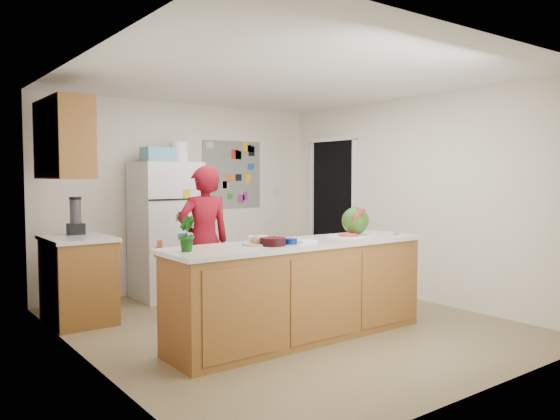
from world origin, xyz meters
TOP-DOWN VIEW (x-y plane):
  - floor at (0.00, 0.00)m, footprint 4.00×4.50m
  - wall_back at (0.00, 2.26)m, footprint 4.00×0.02m
  - wall_left at (-2.01, 0.00)m, footprint 0.02×4.50m
  - wall_right at (2.01, 0.00)m, footprint 0.02×4.50m
  - ceiling at (0.00, 0.00)m, footprint 4.00×4.50m
  - doorway at (1.99, 1.45)m, footprint 0.03×0.85m
  - peninsula_base at (-0.20, -0.50)m, footprint 2.60×0.62m
  - peninsula_top at (-0.20, -0.50)m, footprint 2.68×0.70m
  - side_counter_base at (-1.69, 1.35)m, footprint 0.60×0.80m
  - side_counter_top at (-1.69, 1.35)m, footprint 0.64×0.84m
  - upper_cabinets at (-1.82, 1.30)m, footprint 0.35×1.00m
  - refrigerator at (-0.45, 1.88)m, footprint 0.75×0.70m
  - fridge_top_bin at (-0.55, 1.88)m, footprint 0.35×0.28m
  - photo_collage at (0.75, 2.24)m, footprint 0.95×0.01m
  - person at (-0.52, 0.77)m, footprint 0.63×0.45m
  - blender_appliance at (-1.64, 1.57)m, footprint 0.12×0.12m
  - cutting_board at (0.51, -0.45)m, footprint 0.47×0.38m
  - watermelon at (0.57, -0.43)m, footprint 0.28×0.28m
  - watermelon_slice at (0.41, -0.50)m, footprint 0.18×0.18m
  - cherry_bowl at (-0.58, -0.59)m, footprint 0.25×0.25m
  - white_bowl at (-0.57, -0.34)m, footprint 0.25×0.25m
  - cobalt_bowl at (-0.40, -0.60)m, footprint 0.14×0.14m
  - plate at (-0.67, -0.46)m, footprint 0.30×0.30m
  - paper_towel at (-0.20, -0.59)m, footprint 0.18×0.17m
  - keys at (1.00, -0.61)m, footprint 0.09×0.06m
  - potted_plant at (-1.35, -0.45)m, footprint 0.15×0.18m

SIDE VIEW (x-z plane):
  - floor at x=0.00m, z-range -0.02..0.00m
  - side_counter_base at x=-1.69m, z-range 0.00..0.86m
  - peninsula_base at x=-0.20m, z-range 0.00..0.88m
  - person at x=-0.52m, z-range 0.00..1.64m
  - refrigerator at x=-0.45m, z-range 0.00..1.70m
  - side_counter_top at x=-1.69m, z-range 0.86..0.90m
  - peninsula_top at x=-0.20m, z-range 0.88..0.92m
  - cutting_board at x=0.51m, z-range 0.92..0.93m
  - keys at x=1.00m, z-range 0.92..0.93m
  - plate at x=-0.67m, z-range 0.92..0.94m
  - paper_towel at x=-0.20m, z-range 0.92..0.94m
  - watermelon_slice at x=0.41m, z-range 0.93..0.95m
  - cobalt_bowl at x=-0.40m, z-range 0.92..0.97m
  - white_bowl at x=-0.57m, z-range 0.92..0.98m
  - cherry_bowl at x=-0.58m, z-range 0.92..0.99m
  - doorway at x=1.99m, z-range 0.00..2.04m
  - potted_plant at x=-1.35m, z-range 0.92..1.21m
  - watermelon at x=0.57m, z-range 0.93..1.21m
  - blender_appliance at x=-1.64m, z-range 0.90..1.28m
  - wall_back at x=0.00m, z-range 0.00..2.50m
  - wall_left at x=-2.01m, z-range 0.00..2.50m
  - wall_right at x=2.01m, z-range 0.00..2.50m
  - photo_collage at x=0.75m, z-range 1.08..2.02m
  - fridge_top_bin at x=-0.55m, z-range 1.70..1.88m
  - upper_cabinets at x=-1.82m, z-range 1.50..2.30m
  - ceiling at x=0.00m, z-range 2.50..2.52m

